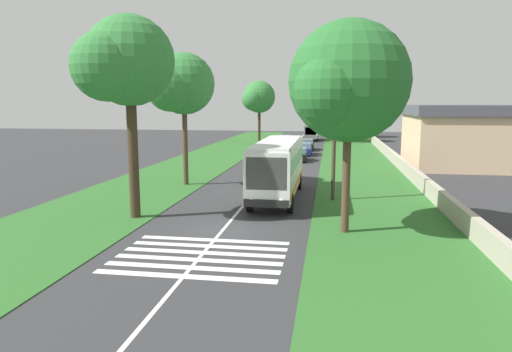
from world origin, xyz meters
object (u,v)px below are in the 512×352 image
at_px(trailing_car_1, 304,149).
at_px(roadside_tree_left_2, 125,64).
at_px(trailing_car_2, 307,145).
at_px(roadside_tree_right_0, 333,92).
at_px(roadside_tree_right_2, 347,85).
at_px(coach_bus, 278,166).
at_px(trailing_car_3, 284,140).
at_px(trailing_minibus_0, 312,131).
at_px(roadside_tree_right_1, 332,100).
at_px(utility_pole, 334,138).
at_px(roadside_tree_left_0, 258,98).
at_px(trailing_car_0, 298,155).
at_px(roadside_building, 464,136).
at_px(roadside_tree_left_1, 181,86).

distance_m(trailing_car_1, roadside_tree_left_2, 33.87).
height_order(trailing_car_2, roadside_tree_right_0, roadside_tree_right_0).
bearing_deg(roadside_tree_right_2, coach_bus, 28.52).
xyz_separation_m(trailing_car_1, trailing_car_3, (13.09, 3.60, 0.00)).
distance_m(trailing_minibus_0, roadside_tree_right_1, 6.54).
bearing_deg(roadside_tree_left_2, utility_pole, -59.19).
distance_m(trailing_car_1, trailing_car_2, 5.97).
height_order(roadside_tree_left_0, roadside_tree_right_0, roadside_tree_right_0).
bearing_deg(roadside_tree_left_0, trailing_car_1, -154.38).
distance_m(trailing_car_0, trailing_car_2, 11.78).
height_order(trailing_car_0, roadside_tree_right_2, roadside_tree_right_2).
distance_m(trailing_car_0, trailing_car_3, 19.18).
bearing_deg(trailing_car_0, trailing_car_2, -1.48).
xyz_separation_m(trailing_minibus_0, roadside_building, (-29.57, -15.72, 1.46)).
bearing_deg(coach_bus, trailing_car_0, 0.03).
relative_size(trailing_car_2, roadside_tree_right_2, 0.44).
bearing_deg(roadside_tree_right_1, roadside_tree_left_2, 168.29).
bearing_deg(roadside_tree_right_2, roadside_tree_right_1, 0.61).
height_order(trailing_car_3, roadside_tree_right_0, roadside_tree_right_0).
xyz_separation_m(trailing_car_2, roadside_tree_right_0, (22.52, -3.34, 7.30)).
height_order(coach_bus, roadside_tree_right_1, roadside_tree_right_1).
bearing_deg(roadside_tree_right_0, trailing_car_0, 173.93).
distance_m(trailing_car_0, roadside_tree_right_1, 25.65).
xyz_separation_m(trailing_car_1, roadside_tree_left_2, (-32.19, 7.45, 7.43)).
relative_size(trailing_car_2, roadside_tree_right_1, 0.46).
height_order(trailing_minibus_0, roadside_tree_right_2, roadside_tree_right_2).
xyz_separation_m(trailing_minibus_0, roadside_tree_left_2, (-54.01, 7.45, 6.55)).
relative_size(trailing_car_1, trailing_minibus_0, 0.72).
relative_size(roadside_tree_left_0, roadside_tree_left_2, 0.89).
distance_m(trailing_car_1, trailing_car_3, 13.57).
relative_size(roadside_tree_left_2, roadside_tree_right_1, 1.13).
bearing_deg(roadside_building, roadside_tree_left_1, 121.03).
relative_size(coach_bus, trailing_minibus_0, 1.86).
relative_size(trailing_car_3, roadside_tree_right_2, 0.44).
xyz_separation_m(coach_bus, trailing_minibus_0, (47.57, -0.26, -0.60)).
distance_m(coach_bus, trailing_car_3, 39.01).
distance_m(trailing_car_0, trailing_car_1, 5.81).
bearing_deg(trailing_car_2, utility_pole, -174.19).
height_order(coach_bus, roadside_tree_left_0, roadside_tree_left_0).
bearing_deg(trailing_car_0, roadside_tree_right_1, -7.86).
bearing_deg(trailing_car_0, roadside_tree_left_0, 19.02).
xyz_separation_m(trailing_car_2, roadside_tree_right_2, (-39.00, -3.67, 6.28)).
height_order(roadside_tree_right_1, utility_pole, roadside_tree_right_1).
relative_size(coach_bus, trailing_car_0, 2.60).
relative_size(roadside_tree_left_0, roadside_tree_left_1, 0.97).
bearing_deg(roadside_tree_right_0, trailing_car_2, 171.57).
relative_size(trailing_car_1, roadside_tree_left_1, 0.44).
relative_size(coach_bus, trailing_car_1, 2.60).
distance_m(trailing_car_0, utility_pole, 20.58).
relative_size(trailing_car_2, roadside_tree_left_2, 0.41).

